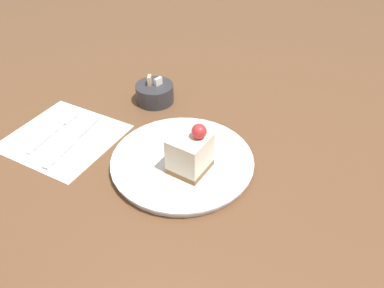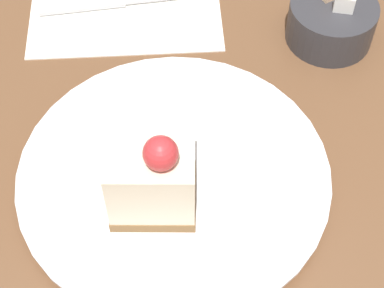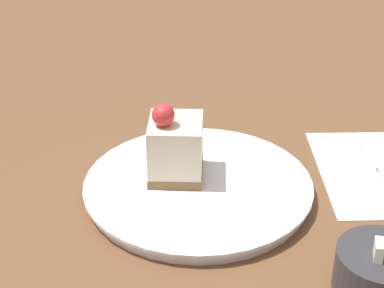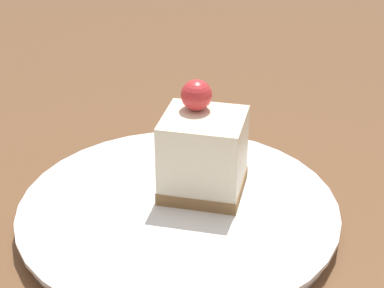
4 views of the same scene
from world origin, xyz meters
TOP-DOWN VIEW (x-y plane):
  - ground_plane at (0.00, 0.00)m, footprint 4.00×4.00m
  - plate at (-0.04, -0.01)m, footprint 0.28×0.28m
  - cake_slice at (-0.01, -0.03)m, footprint 0.08×0.08m

SIDE VIEW (x-z plane):
  - ground_plane at x=0.00m, z-range 0.00..0.00m
  - plate at x=-0.04m, z-range 0.00..0.02m
  - cake_slice at x=-0.01m, z-range 0.01..0.11m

